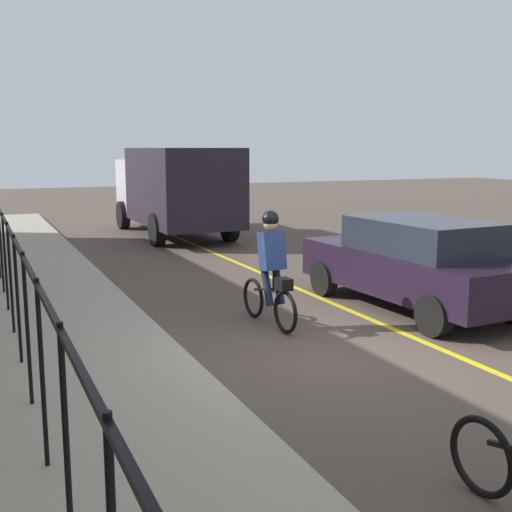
{
  "coord_description": "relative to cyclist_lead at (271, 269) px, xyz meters",
  "views": [
    {
      "loc": [
        -7.02,
        4.22,
        2.76
      ],
      "look_at": [
        2.4,
        -0.02,
        1.0
      ],
      "focal_mm": 44.29,
      "sensor_mm": 36.0,
      "label": 1
    }
  ],
  "objects": [
    {
      "name": "iron_fence",
      "position": [
        -0.66,
        3.74,
        0.38
      ],
      "size": [
        17.02,
        0.04,
        1.6
      ],
      "color": "black",
      "rests_on": "sidewalk"
    },
    {
      "name": "ground_plane",
      "position": [
        -1.66,
        -0.06,
        -0.91
      ],
      "size": [
        80.0,
        80.0,
        0.0
      ],
      "primitive_type": "plane",
      "color": "#4D4037"
    },
    {
      "name": "patrol_sedan",
      "position": [
        -0.02,
        -2.75,
        -0.09
      ],
      "size": [
        4.47,
        2.08,
        1.58
      ],
      "rotation": [
        0.0,
        0.0,
        0.04
      ],
      "color": "black",
      "rests_on": "ground"
    },
    {
      "name": "cyclist_lead",
      "position": [
        0.0,
        0.0,
        0.0
      ],
      "size": [
        1.71,
        0.38,
        1.83
      ],
      "rotation": [
        0.0,
        0.0,
        0.06
      ],
      "color": "black",
      "rests_on": "ground"
    },
    {
      "name": "box_truck_background",
      "position": [
        10.66,
        -1.72,
        0.64
      ],
      "size": [
        6.72,
        2.55,
        2.78
      ],
      "rotation": [
        0.0,
        0.0,
        0.0
      ],
      "color": "black",
      "rests_on": "ground"
    },
    {
      "name": "sidewalk",
      "position": [
        -1.66,
        3.34,
        -0.84
      ],
      "size": [
        40.0,
        3.2,
        0.15
      ],
      "primitive_type": "cube",
      "color": "gray",
      "rests_on": "ground"
    },
    {
      "name": "lane_line_centre",
      "position": [
        -1.66,
        -1.66,
        -0.91
      ],
      "size": [
        36.0,
        0.12,
        0.01
      ],
      "primitive_type": "cube",
      "color": "yellow",
      "rests_on": "ground"
    }
  ]
}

